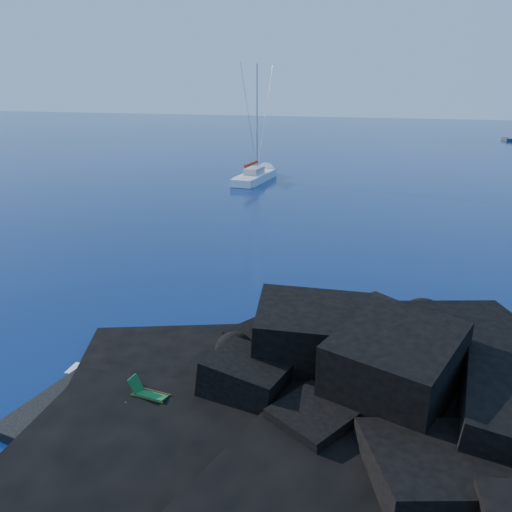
# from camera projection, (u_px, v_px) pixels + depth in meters

# --- Properties ---
(ground) EXTENTS (400.00, 400.00, 0.00)m
(ground) POSITION_uv_depth(u_px,v_px,m) (31.00, 404.00, 19.64)
(ground) COLOR #04173C
(ground) RESTS_ON ground
(headland) EXTENTS (24.00, 24.00, 3.60)m
(headland) POSITION_uv_depth(u_px,v_px,m) (375.00, 424.00, 18.47)
(headland) COLOR black
(headland) RESTS_ON ground
(beach) EXTENTS (9.08, 6.86, 0.70)m
(beach) POSITION_uv_depth(u_px,v_px,m) (138.00, 419.00, 18.76)
(beach) COLOR black
(beach) RESTS_ON ground
(surf_foam) EXTENTS (10.00, 8.00, 0.06)m
(surf_foam) POSITION_uv_depth(u_px,v_px,m) (200.00, 362.00, 22.65)
(surf_foam) COLOR white
(surf_foam) RESTS_ON ground
(sailboat) EXTENTS (3.34, 14.13, 14.73)m
(sailboat) POSITION_uv_depth(u_px,v_px,m) (255.00, 181.00, 66.34)
(sailboat) COLOR white
(sailboat) RESTS_ON ground
(deck_chair) EXTENTS (1.52, 0.73, 1.02)m
(deck_chair) POSITION_uv_depth(u_px,v_px,m) (150.00, 391.00, 19.03)
(deck_chair) COLOR #156229
(deck_chair) RESTS_ON beach
(towel) EXTENTS (2.12, 1.25, 0.05)m
(towel) POSITION_uv_depth(u_px,v_px,m) (117.00, 405.00, 18.99)
(towel) COLOR white
(towel) RESTS_ON beach
(sunbather) EXTENTS (1.84, 0.72, 0.24)m
(sunbather) POSITION_uv_depth(u_px,v_px,m) (117.00, 401.00, 18.95)
(sunbather) COLOR tan
(sunbather) RESTS_ON towel
(marker_cone) EXTENTS (0.51, 0.51, 0.60)m
(marker_cone) POSITION_uv_depth(u_px,v_px,m) (136.00, 383.00, 19.91)
(marker_cone) COLOR #F83F0D
(marker_cone) RESTS_ON beach
(distant_boat_a) EXTENTS (1.99, 4.54, 0.59)m
(distant_boat_a) POSITION_uv_depth(u_px,v_px,m) (507.00, 141.00, 115.89)
(distant_boat_a) COLOR #2B2B31
(distant_boat_a) RESTS_ON ground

